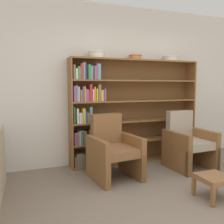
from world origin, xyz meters
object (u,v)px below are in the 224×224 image
at_px(bowl_copper, 135,57).
at_px(armchair_leather, 113,151).
at_px(bookshelf, 123,112).
at_px(bowl_terracotta, 170,58).
at_px(bowl_cream, 97,54).
at_px(footstool, 214,180).
at_px(armchair_cushioned, 188,143).

bearing_deg(bowl_copper, armchair_leather, -136.10).
relative_size(bookshelf, bowl_terracotta, 8.64).
bearing_deg(bookshelf, bowl_copper, -4.25).
xyz_separation_m(bowl_cream, armchair_leather, (0.05, -0.63, -1.47)).
xyz_separation_m(bookshelf, footstool, (0.46, -1.72, -0.67)).
bearing_deg(footstool, bowl_copper, 97.89).
relative_size(armchair_leather, armchair_cushioned, 1.00).
bearing_deg(bowl_terracotta, armchair_cushioned, -93.90).
bearing_deg(bowl_copper, bowl_terracotta, -0.00).
distance_m(bowl_cream, armchair_cushioned, 2.11).
bearing_deg(armchair_cushioned, armchair_leather, -2.79).
bearing_deg(armchair_leather, armchair_cushioned, 172.99).
bearing_deg(armchair_leather, footstool, 122.50).
height_order(bowl_terracotta, footstool, bowl_terracotta).
bearing_deg(footstool, armchair_leather, 129.52).
bearing_deg(footstool, bookshelf, 105.08).
bearing_deg(armchair_leather, bowl_cream, -92.52).
xyz_separation_m(bookshelf, bowl_cream, (-0.47, -0.02, 0.97)).
bearing_deg(bookshelf, bowl_cream, -177.96).
bearing_deg(bowl_terracotta, armchair_leather, -155.36).
bearing_deg(armchair_cushioned, bookshelf, -38.37).
bearing_deg(bowl_cream, bowl_copper, 0.00).
bearing_deg(armchair_cushioned, bowl_copper, -45.77).
height_order(bookshelf, bowl_terracotta, bowl_terracotta).
height_order(bookshelf, armchair_cushioned, bookshelf).
xyz_separation_m(bookshelf, armchair_leather, (-0.43, -0.65, -0.50)).
bearing_deg(footstool, bowl_terracotta, 74.28).
xyz_separation_m(bowl_cream, bowl_copper, (0.70, 0.00, -0.02)).
height_order(bowl_copper, footstool, bowl_copper).
height_order(bowl_cream, armchair_leather, bowl_cream).
distance_m(bowl_terracotta, armchair_cushioned, 1.59).
xyz_separation_m(bookshelf, bowl_terracotta, (0.95, -0.02, 0.96)).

